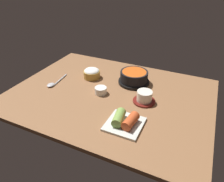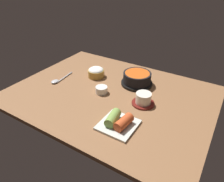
# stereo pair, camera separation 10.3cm
# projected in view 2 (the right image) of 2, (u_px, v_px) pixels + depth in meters

# --- Properties ---
(dining_table) EXTENTS (1.00, 0.76, 0.02)m
(dining_table) POSITION_uv_depth(u_px,v_px,m) (111.00, 95.00, 1.08)
(dining_table) COLOR brown
(dining_table) RESTS_ON ground
(stone_pot) EXTENTS (0.17, 0.17, 0.07)m
(stone_pot) POSITION_uv_depth(u_px,v_px,m) (137.00, 79.00, 1.13)
(stone_pot) COLOR black
(stone_pot) RESTS_ON dining_table
(rice_bowl) EXTENTS (0.09, 0.09, 0.06)m
(rice_bowl) POSITION_uv_depth(u_px,v_px,m) (96.00, 72.00, 1.21)
(rice_bowl) COLOR #B78C38
(rice_bowl) RESTS_ON dining_table
(tea_cup_with_saucer) EXTENTS (0.11, 0.11, 0.06)m
(tea_cup_with_saucer) POSITION_uv_depth(u_px,v_px,m) (143.00, 100.00, 0.98)
(tea_cup_with_saucer) COLOR maroon
(tea_cup_with_saucer) RESTS_ON dining_table
(banchan_cup_center) EXTENTS (0.06, 0.06, 0.04)m
(banchan_cup_center) POSITION_uv_depth(u_px,v_px,m) (101.00, 90.00, 1.07)
(banchan_cup_center) COLOR white
(banchan_cup_center) RESTS_ON dining_table
(kimchi_plate) EXTENTS (0.15, 0.15, 0.05)m
(kimchi_plate) POSITION_uv_depth(u_px,v_px,m) (118.00, 122.00, 0.85)
(kimchi_plate) COLOR silver
(kimchi_plate) RESTS_ON dining_table
(spoon) EXTENTS (0.04, 0.17, 0.01)m
(spoon) POSITION_uv_depth(u_px,v_px,m) (58.00, 80.00, 1.18)
(spoon) COLOR #B7B7BC
(spoon) RESTS_ON dining_table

